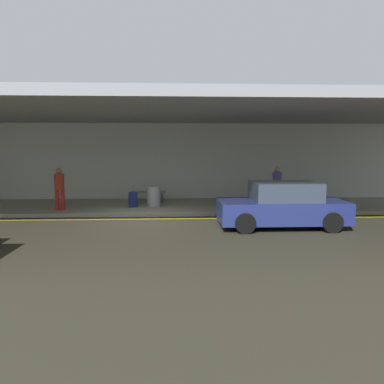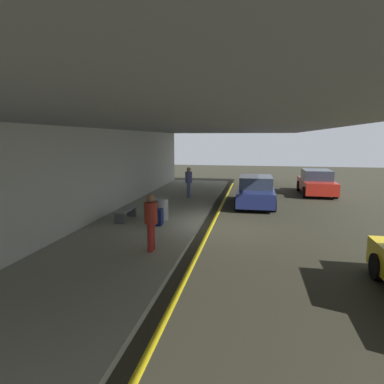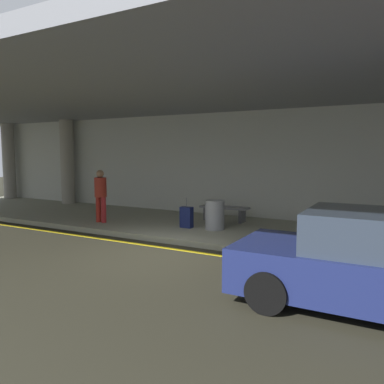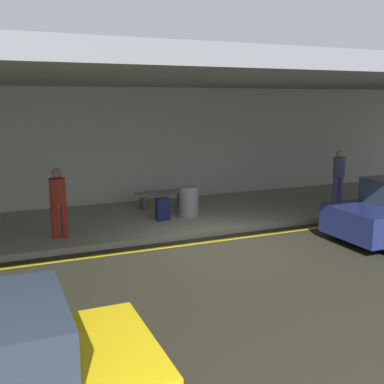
{
  "view_description": "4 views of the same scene",
  "coord_description": "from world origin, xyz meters",
  "px_view_note": "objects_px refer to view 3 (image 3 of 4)",
  "views": [
    {
      "loc": [
        1.08,
        -12.97,
        2.57
      ],
      "look_at": [
        1.8,
        2.49,
        0.77
      ],
      "focal_mm": 34.82,
      "sensor_mm": 36.0,
      "label": 1
    },
    {
      "loc": [
        -12.5,
        -0.97,
        3.4
      ],
      "look_at": [
        2.14,
        1.77,
        1.0
      ],
      "focal_mm": 31.21,
      "sensor_mm": 36.0,
      "label": 2
    },
    {
      "loc": [
        4.84,
        -7.18,
        2.35
      ],
      "look_at": [
        -0.09,
        1.78,
        1.31
      ],
      "focal_mm": 35.43,
      "sensor_mm": 36.0,
      "label": 3
    },
    {
      "loc": [
        -4.85,
        -9.32,
        3.4
      ],
      "look_at": [
        0.16,
        2.38,
        0.9
      ],
      "focal_mm": 43.87,
      "sensor_mm": 36.0,
      "label": 4
    }
  ],
  "objects_px": {
    "support_column_far_left": "(9,161)",
    "trash_bin_steel": "(215,215)",
    "car_navy": "(375,265)",
    "suitcase_upright_primary": "(187,217)",
    "support_column_left_mid": "(67,162)",
    "traveler_with_luggage": "(101,192)",
    "bench_metal": "(224,210)"
  },
  "relations": [
    {
      "from": "support_column_far_left",
      "to": "trash_bin_steel",
      "type": "height_order",
      "value": "support_column_far_left"
    },
    {
      "from": "car_navy",
      "to": "suitcase_upright_primary",
      "type": "height_order",
      "value": "car_navy"
    },
    {
      "from": "support_column_left_mid",
      "to": "traveler_with_luggage",
      "type": "relative_size",
      "value": 2.17
    },
    {
      "from": "support_column_left_mid",
      "to": "suitcase_upright_primary",
      "type": "relative_size",
      "value": 4.06
    },
    {
      "from": "car_navy",
      "to": "traveler_with_luggage",
      "type": "bearing_deg",
      "value": -23.27
    },
    {
      "from": "support_column_far_left",
      "to": "support_column_left_mid",
      "type": "xyz_separation_m",
      "value": [
        4.0,
        0.0,
        0.0
      ]
    },
    {
      "from": "traveler_with_luggage",
      "to": "trash_bin_steel",
      "type": "relative_size",
      "value": 1.98
    },
    {
      "from": "suitcase_upright_primary",
      "to": "bench_metal",
      "type": "xyz_separation_m",
      "value": [
        0.54,
        1.56,
        0.04
      ]
    },
    {
      "from": "support_column_far_left",
      "to": "support_column_left_mid",
      "type": "distance_m",
      "value": 4.0
    },
    {
      "from": "support_column_left_mid",
      "to": "traveler_with_luggage",
      "type": "bearing_deg",
      "value": -32.47
    },
    {
      "from": "car_navy",
      "to": "support_column_far_left",
      "type": "bearing_deg",
      "value": -22.37
    },
    {
      "from": "car_navy",
      "to": "bench_metal",
      "type": "xyz_separation_m",
      "value": [
        -4.71,
        5.13,
        -0.21
      ]
    },
    {
      "from": "suitcase_upright_primary",
      "to": "trash_bin_steel",
      "type": "bearing_deg",
      "value": 2.18
    },
    {
      "from": "bench_metal",
      "to": "suitcase_upright_primary",
      "type": "bearing_deg",
      "value": -108.98
    },
    {
      "from": "traveler_with_luggage",
      "to": "bench_metal",
      "type": "xyz_separation_m",
      "value": [
        3.37,
        2.12,
        -0.61
      ]
    },
    {
      "from": "support_column_far_left",
      "to": "traveler_with_luggage",
      "type": "height_order",
      "value": "support_column_far_left"
    },
    {
      "from": "car_navy",
      "to": "bench_metal",
      "type": "relative_size",
      "value": 2.56
    },
    {
      "from": "support_column_far_left",
      "to": "suitcase_upright_primary",
      "type": "relative_size",
      "value": 4.06
    },
    {
      "from": "support_column_far_left",
      "to": "suitcase_upright_primary",
      "type": "bearing_deg",
      "value": -11.46
    },
    {
      "from": "support_column_left_mid",
      "to": "trash_bin_steel",
      "type": "distance_m",
      "value": 8.57
    },
    {
      "from": "car_navy",
      "to": "traveler_with_luggage",
      "type": "xyz_separation_m",
      "value": [
        -8.08,
        3.0,
        0.4
      ]
    },
    {
      "from": "support_column_far_left",
      "to": "traveler_with_luggage",
      "type": "xyz_separation_m",
      "value": [
        8.51,
        -2.87,
        -0.86
      ]
    },
    {
      "from": "traveler_with_luggage",
      "to": "suitcase_upright_primary",
      "type": "height_order",
      "value": "traveler_with_luggage"
    },
    {
      "from": "suitcase_upright_primary",
      "to": "trash_bin_steel",
      "type": "distance_m",
      "value": 0.87
    },
    {
      "from": "support_column_far_left",
      "to": "trash_bin_steel",
      "type": "bearing_deg",
      "value": -9.92
    },
    {
      "from": "trash_bin_steel",
      "to": "traveler_with_luggage",
      "type": "bearing_deg",
      "value": -168.7
    },
    {
      "from": "bench_metal",
      "to": "support_column_left_mid",
      "type": "bearing_deg",
      "value": 174.6
    },
    {
      "from": "support_column_left_mid",
      "to": "suitcase_upright_primary",
      "type": "bearing_deg",
      "value": -17.4
    },
    {
      "from": "trash_bin_steel",
      "to": "suitcase_upright_primary",
      "type": "bearing_deg",
      "value": -168.89
    },
    {
      "from": "support_column_far_left",
      "to": "bench_metal",
      "type": "bearing_deg",
      "value": -3.58
    },
    {
      "from": "support_column_far_left",
      "to": "traveler_with_luggage",
      "type": "distance_m",
      "value": 9.02
    },
    {
      "from": "support_column_far_left",
      "to": "car_navy",
      "type": "bearing_deg",
      "value": -19.5
    }
  ]
}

